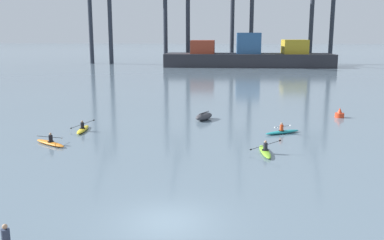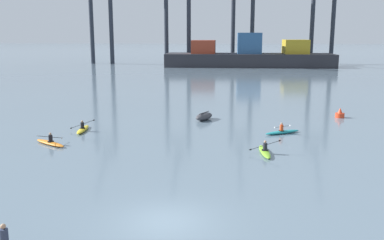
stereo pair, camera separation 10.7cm
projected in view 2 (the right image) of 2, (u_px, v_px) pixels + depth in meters
name	position (u px, v px, depth m)	size (l,w,h in m)	color
ground_plane	(166.00, 222.00, 18.66)	(800.00, 800.00, 0.00)	slate
container_barge	(249.00, 56.00, 110.70)	(43.43, 11.33, 8.74)	#28282D
gantry_crane_east_mid	(243.00, 1.00, 120.83)	(6.78, 19.74, 35.92)	#232833
gantry_crane_east	(324.00, 0.00, 117.52)	(6.94, 16.80, 37.67)	#232833
capsized_dinghy	(204.00, 116.00, 40.97)	(2.12, 2.82, 0.76)	#38383D
channel_buoy	(340.00, 114.00, 42.21)	(0.90, 0.90, 1.00)	red
kayak_lime	(265.00, 151.00, 29.40)	(2.20, 3.44, 1.01)	#7ABC2D
kayak_orange	(50.00, 143.00, 31.75)	(3.16, 2.39, 0.96)	orange
kayak_teal	(282.00, 132.00, 35.32)	(3.24, 2.22, 0.97)	teal
kayak_yellow	(83.00, 129.00, 36.32)	(2.18, 3.44, 1.04)	yellow
seated_onlooker	(4.00, 237.00, 14.93)	(0.32, 0.30, 0.90)	#23283D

